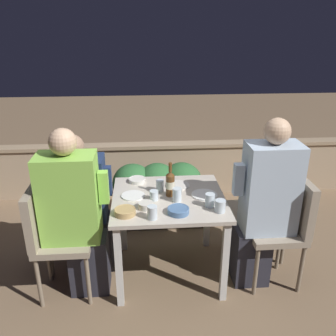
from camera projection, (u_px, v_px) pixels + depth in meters
The scene contains 25 objects.
ground_plane at pixel (169, 271), 3.05m from camera, with size 16.00×16.00×0.00m, color #7A6047.
parapet_wall at pixel (159, 168), 4.34m from camera, with size 9.00×0.18×0.64m.
dining_table at pixel (169, 208), 2.82m from camera, with size 0.88×0.82×0.71m.
planter_hedge at pixel (158, 190), 3.68m from camera, with size 0.92×0.47×0.65m.
chair_left_near at pixel (51, 230), 2.64m from camera, with size 0.42×0.41×0.89m.
person_green_blouse at pixel (76, 215), 2.60m from camera, with size 0.49×0.26×1.33m.
chair_left_far at pixel (59, 211), 2.91m from camera, with size 0.42×0.41×0.89m.
person_navy_jumper at pixel (83, 205), 2.90m from camera, with size 0.52×0.26×1.19m.
chair_right_near at pixel (287, 220), 2.77m from camera, with size 0.42×0.41×0.89m.
person_blue_shirt at pixel (265, 205), 2.70m from camera, with size 0.48×0.26×1.37m.
chair_right_far at pixel (266, 203), 3.03m from camera, with size 0.42×0.41×0.89m.
beer_bottle at pixel (170, 183), 2.77m from camera, with size 0.07×0.07×0.28m.
plate_0 at pixel (204, 195), 2.80m from camera, with size 0.21×0.21×0.01m.
plate_1 at pixel (133, 196), 2.79m from camera, with size 0.19×0.19×0.01m.
plate_2 at pixel (178, 185), 2.97m from camera, with size 0.20×0.20×0.01m.
bowl_0 at pixel (137, 180), 3.04m from camera, with size 0.14×0.14×0.03m.
bowl_1 at pixel (146, 205), 2.60m from camera, with size 0.11×0.11×0.05m.
bowl_2 at pixel (178, 210), 2.54m from camera, with size 0.16×0.16×0.04m.
bowl_3 at pixel (125, 211), 2.52m from camera, with size 0.15×0.15×0.04m.
glass_cup_0 at pixel (210, 200), 2.62m from camera, with size 0.07×0.07×0.10m.
glass_cup_1 at pixel (152, 212), 2.46m from camera, with size 0.07×0.07×0.10m.
glass_cup_2 at pixel (154, 195), 2.72m from camera, with size 0.07×0.07×0.08m.
glass_cup_3 at pixel (160, 186), 2.86m from camera, with size 0.06×0.06×0.10m.
glass_cup_4 at pixel (220, 206), 2.55m from camera, with size 0.08×0.08×0.09m.
glass_cup_5 at pixel (177, 195), 2.69m from camera, with size 0.07×0.07×0.11m.
Camera 1 is at (-0.19, -2.48, 1.97)m, focal length 38.00 mm.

